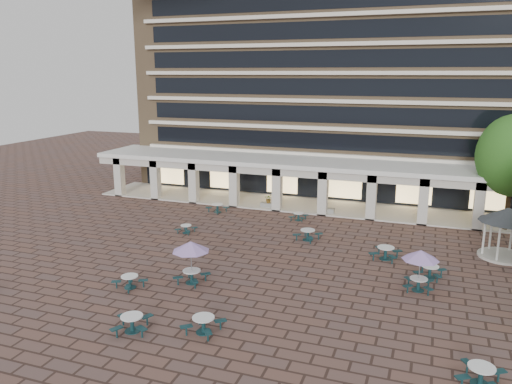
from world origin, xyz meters
TOP-DOWN VIEW (x-y plane):
  - ground at (0.00, 0.00)m, footprint 120.00×120.00m
  - apartment_building at (0.00, 25.47)m, footprint 40.00×15.50m
  - retail_arcade at (0.00, 14.80)m, footprint 42.00×6.60m
  - picnic_table_1 at (-2.19, -11.00)m, footprint 2.22×2.22m
  - picnic_table_2 at (1.15, -9.93)m, footprint 1.97×1.97m
  - picnic_table_3 at (13.52, -9.92)m, footprint 2.08×2.08m
  - picnic_table_5 at (-5.19, -6.69)m, footprint 2.00×2.00m
  - picnic_table_6 at (-2.07, -4.84)m, footprint 2.27×2.27m
  - picnic_table_7 at (11.38, 0.83)m, footprint 2.00×2.00m
  - picnic_table_8 at (-6.88, 3.65)m, footprint 1.53×1.53m
  - picnic_table_9 at (2.57, 5.21)m, footprint 2.18×2.18m
  - picnic_table_10 at (8.49, 3.15)m, footprint 2.16×2.16m
  - picnic_table_11 at (10.79, -1.35)m, footprint 2.13×2.13m
  - picnic_table_12 at (-7.01, 10.00)m, footprint 2.08×2.08m
  - picnic_table_13 at (0.56, 10.00)m, footprint 1.55×1.55m
  - gazebo at (16.07, 6.25)m, footprint 3.74×3.74m
  - planter_left at (-3.08, 12.90)m, footprint 1.50×0.72m
  - planter_right at (2.33, 12.90)m, footprint 1.50×0.70m

SIDE VIEW (x-z plane):
  - ground at x=0.00m, z-range 0.00..0.00m
  - picnic_table_8 at x=-6.88m, z-range 0.06..0.71m
  - picnic_table_13 at x=0.56m, z-range 0.06..0.73m
  - planter_right at x=2.33m, z-range -0.15..1.00m
  - picnic_table_5 at x=-5.19m, z-range 0.07..0.82m
  - picnic_table_12 at x=-7.01m, z-range 0.07..0.84m
  - picnic_table_7 at x=11.38m, z-range 0.08..0.86m
  - picnic_table_3 at x=13.52m, z-range 0.08..0.90m
  - picnic_table_9 at x=2.57m, z-range 0.08..0.90m
  - picnic_table_2 at x=1.15m, z-range 0.08..0.90m
  - picnic_table_1 at x=-2.19m, z-range 0.08..0.90m
  - picnic_table_10 at x=8.49m, z-range 0.08..0.95m
  - planter_left at x=-3.08m, z-range -0.11..1.18m
  - picnic_table_11 at x=10.79m, z-range 0.86..3.32m
  - picnic_table_6 at x=-2.07m, z-range 0.91..3.53m
  - gazebo at x=16.07m, z-range 0.88..4.36m
  - retail_arcade at x=0.00m, z-range 0.80..5.20m
  - apartment_building at x=0.00m, z-range 0.00..25.20m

